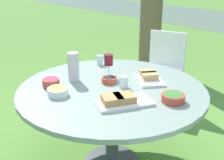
% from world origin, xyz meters
% --- Properties ---
extents(dining_table, '(1.46, 1.46, 0.71)m').
position_xyz_m(dining_table, '(0.00, 0.00, 0.63)').
color(dining_table, '#4C4C51').
rests_on(dining_table, ground_plane).
extents(chair_near_right, '(0.56, 0.55, 0.89)m').
position_xyz_m(chair_near_right, '(-0.49, 1.23, 0.52)').
color(chair_near_right, white).
rests_on(chair_near_right, ground_plane).
extents(water_pitcher, '(0.10, 0.09, 0.24)m').
position_xyz_m(water_pitcher, '(-0.31, -0.15, 0.83)').
color(water_pitcher, silver).
rests_on(water_pitcher, dining_table).
extents(wine_glass, '(0.08, 0.08, 0.19)m').
position_xyz_m(wine_glass, '(-0.20, 0.13, 0.86)').
color(wine_glass, silver).
rests_on(wine_glass, dining_table).
extents(platter_bread_main, '(0.35, 0.32, 0.07)m').
position_xyz_m(platter_bread_main, '(0.09, 0.33, 0.74)').
color(platter_bread_main, white).
rests_on(platter_bread_main, dining_table).
extents(platter_charcuterie, '(0.33, 0.43, 0.07)m').
position_xyz_m(platter_charcuterie, '(0.27, -0.15, 0.74)').
color(platter_charcuterie, white).
rests_on(platter_charcuterie, dining_table).
extents(bowl_fries, '(0.15, 0.15, 0.06)m').
position_xyz_m(bowl_fries, '(-0.14, -0.40, 0.75)').
color(bowl_fries, white).
rests_on(bowl_fries, dining_table).
extents(bowl_salad, '(0.16, 0.16, 0.06)m').
position_xyz_m(bowl_salad, '(0.47, 0.16, 0.75)').
color(bowl_salad, '#B74733').
rests_on(bowl_salad, dining_table).
extents(bowl_olives, '(0.12, 0.12, 0.05)m').
position_xyz_m(bowl_olives, '(-0.09, 0.04, 0.74)').
color(bowl_olives, '#B74733').
rests_on(bowl_olives, dining_table).
extents(bowl_dip_red, '(0.13, 0.13, 0.06)m').
position_xyz_m(bowl_dip_red, '(-0.32, -0.35, 0.75)').
color(bowl_dip_red, '#B74733').
rests_on(bowl_dip_red, dining_table).
extents(cup_water_near, '(0.07, 0.07, 0.09)m').
position_xyz_m(cup_water_near, '(0.06, 0.07, 0.76)').
color(cup_water_near, silver).
rests_on(cup_water_near, dining_table).
extents(cup_water_far, '(0.06, 0.06, 0.09)m').
position_xyz_m(cup_water_far, '(-0.50, 0.27, 0.76)').
color(cup_water_far, silver).
rests_on(cup_water_far, dining_table).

